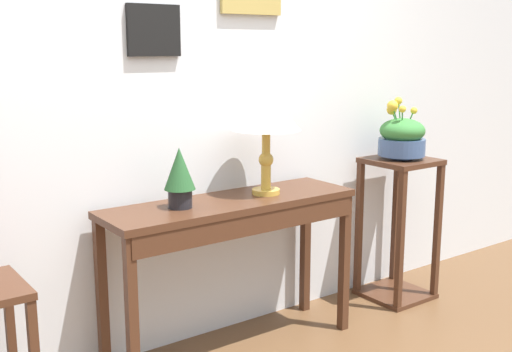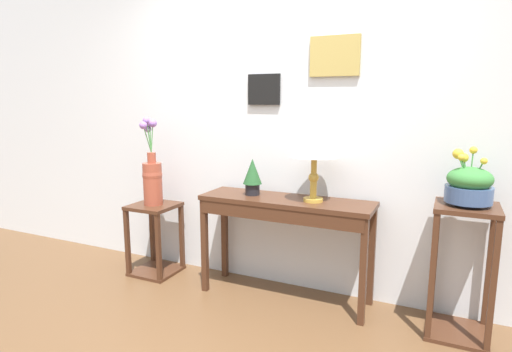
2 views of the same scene
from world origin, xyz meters
name	(u,v)px [view 2 (image 2 of 2)]	position (x,y,z in m)	size (l,w,h in m)	color
back_wall_with_art	(284,115)	(0.00, 1.54, 1.40)	(9.00, 0.13, 2.80)	silver
console_table	(285,214)	(0.14, 1.23, 0.68)	(1.31, 0.39, 0.79)	#472819
table_lamp	(314,146)	(0.35, 1.25, 1.20)	(0.35, 0.35, 0.52)	gold
potted_plant_on_console	(252,175)	(-0.14, 1.26, 0.95)	(0.15, 0.15, 0.28)	black
pedestal_stand_left	(155,239)	(-1.08, 1.21, 0.31)	(0.38, 0.38, 0.63)	#472819
flower_vase_tall_left	(152,175)	(-1.08, 1.21, 0.88)	(0.17, 0.19, 0.75)	#9E4733
pedestal_stand_right	(461,271)	(1.35, 1.24, 0.44)	(0.38, 0.38, 0.87)	#472819
planter_bowl_wide_right	(469,185)	(1.35, 1.24, 1.00)	(0.28, 0.28, 0.36)	#3D5684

